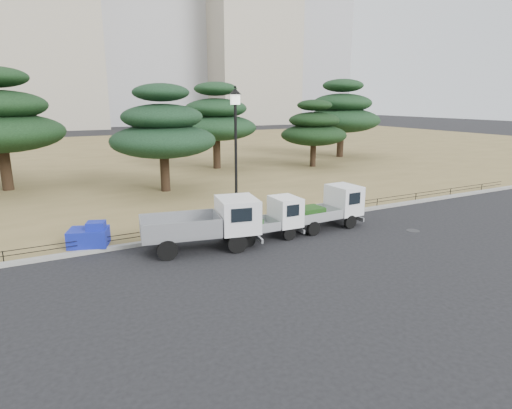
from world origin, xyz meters
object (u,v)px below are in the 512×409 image
truck_large (208,222)px  tarp_pile (89,236)px  truck_kei_front (269,219)px  street_lamp (236,135)px  truck_kei_rear (329,207)px

truck_large → tarp_pile: 4.80m
truck_kei_front → street_lamp: size_ratio=0.54×
truck_kei_rear → street_lamp: size_ratio=0.59×
truck_large → street_lamp: 4.35m
truck_large → street_lamp: size_ratio=0.78×
street_lamp → truck_large: bearing=-138.6°
truck_kei_front → tarp_pile: truck_kei_front is taller
tarp_pile → truck_large: bearing=-27.0°
truck_large → street_lamp: bearing=51.9°
truck_large → truck_kei_front: 2.85m
truck_kei_rear → tarp_pile: 10.60m
truck_large → truck_kei_rear: size_ratio=1.32×
street_lamp → tarp_pile: (-6.43, 0.24, -3.80)m
truck_large → tarp_pile: (-4.24, 2.16, -0.57)m
truck_kei_front → street_lamp: street_lamp is taller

